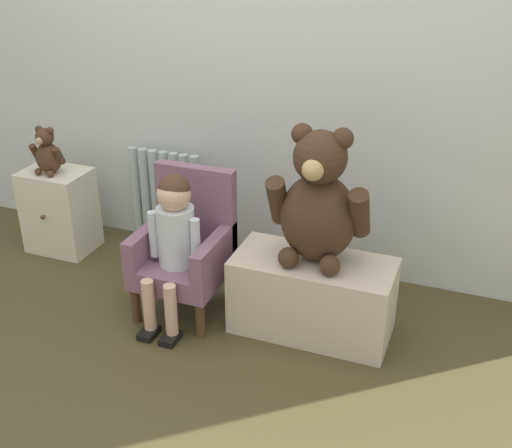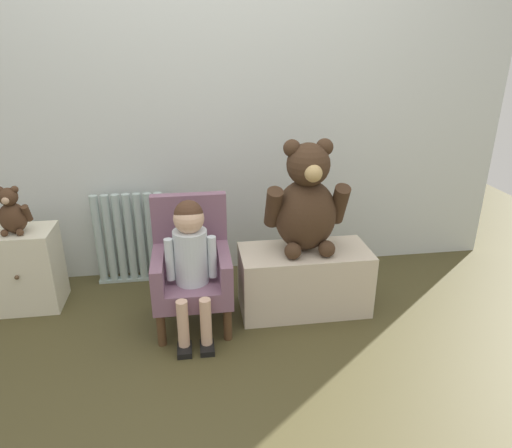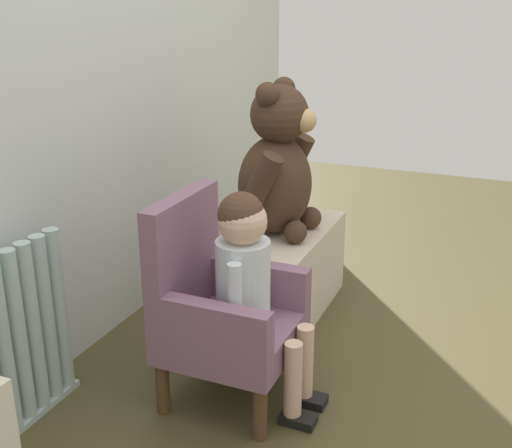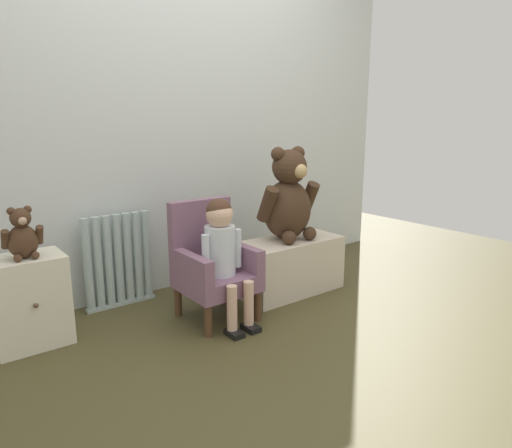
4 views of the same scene
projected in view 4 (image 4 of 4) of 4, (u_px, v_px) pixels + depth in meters
ground_plane at (294, 345)px, 2.34m from camera, size 6.00×6.00×0.00m
back_wall at (176, 109)px, 2.98m from camera, size 3.80×0.05×2.40m
radiator at (119, 261)px, 2.79m from camera, size 0.43×0.05×0.58m
small_dresser at (30, 301)px, 2.31m from camera, size 0.35×0.29×0.47m
child_armchair at (212, 264)px, 2.63m from camera, size 0.39×0.40×0.68m
child_figure at (222, 244)px, 2.51m from camera, size 0.25×0.35×0.71m
low_bench at (289, 266)px, 3.04m from camera, size 0.71×0.33×0.36m
large_teddy_bear at (288, 199)px, 2.96m from camera, size 0.44×0.31×0.60m
small_teddy_bear at (22, 236)px, 2.21m from camera, size 0.19×0.13×0.26m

